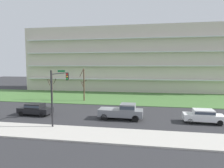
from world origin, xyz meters
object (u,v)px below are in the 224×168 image
object	(u,v)px
tree_left	(84,84)
pickup_gray_center_left	(123,111)
sedan_white_near_left	(203,115)
traffic_signal_mast	(58,87)
tree_far_left	(52,85)
sedan_black_center_right	(35,109)

from	to	relation	value
tree_left	pickup_gray_center_left	size ratio (longest dim) A/B	1.12
sedan_white_near_left	traffic_signal_mast	bearing A→B (deg)	-166.66
tree_far_left	traffic_signal_mast	world-z (taller)	traffic_signal_mast
tree_far_left	tree_left	bearing A→B (deg)	1.42
pickup_gray_center_left	traffic_signal_mast	size ratio (longest dim) A/B	0.89
sedan_white_near_left	sedan_black_center_right	xyz separation A→B (m)	(-21.05, 0.00, 0.00)
sedan_black_center_right	tree_far_left	bearing A→B (deg)	109.12
tree_far_left	sedan_black_center_right	xyz separation A→B (m)	(3.09, -10.98, -1.98)
tree_far_left	sedan_white_near_left	xyz separation A→B (m)	(24.14, -10.98, -1.98)
tree_far_left	sedan_white_near_left	size ratio (longest dim) A/B	1.22
sedan_black_center_right	traffic_signal_mast	distance (m)	6.54
tree_left	sedan_black_center_right	size ratio (longest dim) A/B	1.35
sedan_white_near_left	tree_far_left	bearing A→B (deg)	158.31
tree_far_left	traffic_signal_mast	distance (m)	16.12
tree_left	tree_far_left	bearing A→B (deg)	-178.58
tree_far_left	tree_left	size ratio (longest dim) A/B	0.90
sedan_black_center_right	tree_left	bearing A→B (deg)	77.43
sedan_white_near_left	sedan_black_center_right	size ratio (longest dim) A/B	1.00
pickup_gray_center_left	sedan_black_center_right	distance (m)	11.70
tree_left	pickup_gray_center_left	distance (m)	14.18
tree_left	traffic_signal_mast	bearing A→B (deg)	-83.63
sedan_black_center_right	sedan_white_near_left	bearing A→B (deg)	3.37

